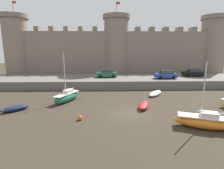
{
  "coord_description": "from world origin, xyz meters",
  "views": [
    {
      "loc": [
        -2.4,
        -18.34,
        6.91
      ],
      "look_at": [
        -1.74,
        4.02,
        2.5
      ],
      "focal_mm": 28.0,
      "sensor_mm": 36.0,
      "label": 1
    }
  ],
  "objects_px": {
    "rowboat_midflat_right": "(155,93)",
    "mooring_buoy_near_shore": "(80,118)",
    "sailboat_foreground_left": "(204,121)",
    "mooring_buoy_mid_mud": "(209,112)",
    "rowboat_midflat_centre": "(15,108)",
    "rowboat_foreground_right": "(144,105)",
    "car_quay_west": "(193,73)",
    "car_quay_centre_east": "(166,75)",
    "sailboat_near_channel_right": "(67,97)",
    "car_quay_centre_west": "(107,73)"
  },
  "relations": [
    {
      "from": "rowboat_foreground_right",
      "to": "mooring_buoy_near_shore",
      "type": "distance_m",
      "value": 7.98
    },
    {
      "from": "rowboat_midflat_right",
      "to": "car_quay_centre_west",
      "type": "height_order",
      "value": "car_quay_centre_west"
    },
    {
      "from": "sailboat_near_channel_right",
      "to": "rowboat_midflat_right",
      "type": "bearing_deg",
      "value": 13.53
    },
    {
      "from": "car_quay_centre_west",
      "to": "car_quay_west",
      "type": "bearing_deg",
      "value": 2.12
    },
    {
      "from": "car_quay_centre_east",
      "to": "car_quay_centre_west",
      "type": "bearing_deg",
      "value": 169.72
    },
    {
      "from": "sailboat_near_channel_right",
      "to": "mooring_buoy_near_shore",
      "type": "xyz_separation_m",
      "value": [
        2.73,
        -6.55,
        -0.44
      ]
    },
    {
      "from": "mooring_buoy_near_shore",
      "to": "car_quay_centre_east",
      "type": "relative_size",
      "value": 0.12
    },
    {
      "from": "rowboat_midflat_right",
      "to": "car_quay_centre_east",
      "type": "xyz_separation_m",
      "value": [
        3.81,
        6.7,
        2.0
      ]
    },
    {
      "from": "rowboat_midflat_centre",
      "to": "sailboat_foreground_left",
      "type": "distance_m",
      "value": 19.93
    },
    {
      "from": "sailboat_foreground_left",
      "to": "car_quay_centre_east",
      "type": "xyz_separation_m",
      "value": [
        2.67,
        18.54,
        1.65
      ]
    },
    {
      "from": "car_quay_centre_west",
      "to": "sailboat_foreground_left",
      "type": "bearing_deg",
      "value": -67.1
    },
    {
      "from": "rowboat_midflat_right",
      "to": "sailboat_foreground_left",
      "type": "relative_size",
      "value": 0.67
    },
    {
      "from": "rowboat_foreground_right",
      "to": "mooring_buoy_near_shore",
      "type": "height_order",
      "value": "rowboat_foreground_right"
    },
    {
      "from": "rowboat_midflat_centre",
      "to": "sailboat_foreground_left",
      "type": "xyz_separation_m",
      "value": [
        19.27,
        -5.06,
        0.3
      ]
    },
    {
      "from": "mooring_buoy_near_shore",
      "to": "mooring_buoy_mid_mud",
      "type": "relative_size",
      "value": 1.01
    },
    {
      "from": "rowboat_foreground_right",
      "to": "car_quay_centre_west",
      "type": "relative_size",
      "value": 0.79
    },
    {
      "from": "sailboat_foreground_left",
      "to": "car_quay_west",
      "type": "height_order",
      "value": "sailboat_foreground_left"
    },
    {
      "from": "sailboat_near_channel_right",
      "to": "car_quay_centre_east",
      "type": "relative_size",
      "value": 1.59
    },
    {
      "from": "rowboat_foreground_right",
      "to": "mooring_buoy_near_shore",
      "type": "bearing_deg",
      "value": -153.96
    },
    {
      "from": "sailboat_near_channel_right",
      "to": "mooring_buoy_near_shore",
      "type": "height_order",
      "value": "sailboat_near_channel_right"
    },
    {
      "from": "rowboat_foreground_right",
      "to": "rowboat_midflat_right",
      "type": "bearing_deg",
      "value": 63.31
    },
    {
      "from": "rowboat_foreground_right",
      "to": "sailboat_near_channel_right",
      "type": "bearing_deg",
      "value": 162.9
    },
    {
      "from": "mooring_buoy_mid_mud",
      "to": "car_quay_centre_west",
      "type": "distance_m",
      "value": 20.66
    },
    {
      "from": "car_quay_centre_east",
      "to": "car_quay_west",
      "type": "xyz_separation_m",
      "value": [
        6.65,
        2.73,
        0.0
      ]
    },
    {
      "from": "rowboat_foreground_right",
      "to": "sailboat_foreground_left",
      "type": "height_order",
      "value": "sailboat_foreground_left"
    },
    {
      "from": "rowboat_midflat_centre",
      "to": "car_quay_west",
      "type": "height_order",
      "value": "car_quay_west"
    },
    {
      "from": "sailboat_foreground_left",
      "to": "mooring_buoy_mid_mud",
      "type": "xyz_separation_m",
      "value": [
        2.4,
        3.3,
        -0.4
      ]
    },
    {
      "from": "sailboat_foreground_left",
      "to": "mooring_buoy_mid_mud",
      "type": "height_order",
      "value": "sailboat_foreground_left"
    },
    {
      "from": "mooring_buoy_near_shore",
      "to": "rowboat_midflat_right",
      "type": "bearing_deg",
      "value": 43.29
    },
    {
      "from": "sailboat_foreground_left",
      "to": "mooring_buoy_near_shore",
      "type": "relative_size",
      "value": 12.2
    },
    {
      "from": "sailboat_near_channel_right",
      "to": "mooring_buoy_mid_mud",
      "type": "distance_m",
      "value": 17.4
    },
    {
      "from": "rowboat_midflat_centre",
      "to": "rowboat_foreground_right",
      "type": "bearing_deg",
      "value": 2.32
    },
    {
      "from": "sailboat_near_channel_right",
      "to": "car_quay_centre_east",
      "type": "bearing_deg",
      "value": 30.3
    },
    {
      "from": "rowboat_foreground_right",
      "to": "car_quay_centre_west",
      "type": "height_order",
      "value": "car_quay_centre_west"
    },
    {
      "from": "rowboat_midflat_right",
      "to": "sailboat_near_channel_right",
      "type": "xyz_separation_m",
      "value": [
        -13.0,
        -3.13,
        0.38
      ]
    },
    {
      "from": "mooring_buoy_mid_mud",
      "to": "car_quay_centre_east",
      "type": "height_order",
      "value": "car_quay_centre_east"
    },
    {
      "from": "sailboat_near_channel_right",
      "to": "sailboat_foreground_left",
      "type": "distance_m",
      "value": 16.61
    },
    {
      "from": "sailboat_near_channel_right",
      "to": "rowboat_midflat_centre",
      "type": "distance_m",
      "value": 6.31
    },
    {
      "from": "sailboat_foreground_left",
      "to": "car_quay_west",
      "type": "xyz_separation_m",
      "value": [
        9.33,
        21.27,
        1.65
      ]
    },
    {
      "from": "sailboat_near_channel_right",
      "to": "sailboat_foreground_left",
      "type": "relative_size",
      "value": 1.1
    },
    {
      "from": "mooring_buoy_mid_mud",
      "to": "rowboat_foreground_right",
      "type": "bearing_deg",
      "value": 160.31
    },
    {
      "from": "sailboat_near_channel_right",
      "to": "car_quay_west",
      "type": "xyz_separation_m",
      "value": [
        23.46,
        12.56,
        1.62
      ]
    },
    {
      "from": "rowboat_midflat_right",
      "to": "mooring_buoy_near_shore",
      "type": "xyz_separation_m",
      "value": [
        -10.27,
        -9.67,
        -0.06
      ]
    },
    {
      "from": "car_quay_centre_east",
      "to": "car_quay_centre_west",
      "type": "xyz_separation_m",
      "value": [
        -11.38,
        2.06,
        0.0
      ]
    },
    {
      "from": "rowboat_midflat_centre",
      "to": "mooring_buoy_near_shore",
      "type": "xyz_separation_m",
      "value": [
        7.87,
        -2.89,
        -0.1
      ]
    },
    {
      "from": "rowboat_midflat_right",
      "to": "car_quay_centre_east",
      "type": "height_order",
      "value": "car_quay_centre_east"
    },
    {
      "from": "car_quay_west",
      "to": "rowboat_midflat_right",
      "type": "bearing_deg",
      "value": -137.98
    },
    {
      "from": "sailboat_near_channel_right",
      "to": "mooring_buoy_mid_mud",
      "type": "xyz_separation_m",
      "value": [
        16.53,
        -5.42,
        -0.44
      ]
    },
    {
      "from": "rowboat_midflat_centre",
      "to": "car_quay_centre_west",
      "type": "xyz_separation_m",
      "value": [
        10.57,
        15.54,
        1.95
      ]
    },
    {
      "from": "sailboat_foreground_left",
      "to": "mooring_buoy_near_shore",
      "type": "xyz_separation_m",
      "value": [
        -11.4,
        2.17,
        -0.4
      ]
    }
  ]
}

